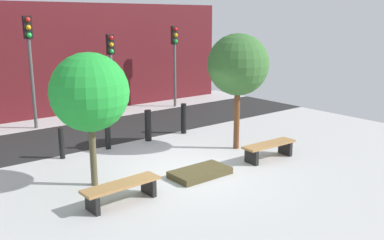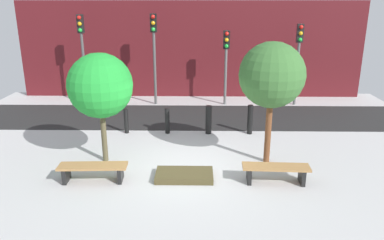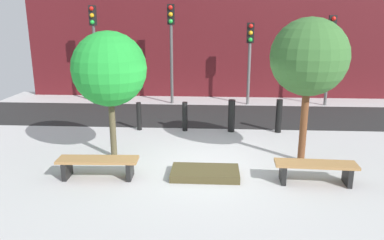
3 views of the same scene
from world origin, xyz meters
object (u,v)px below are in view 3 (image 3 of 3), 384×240
Objects in this scene: planter_bed at (205,173)px; traffic_light_mid_west at (171,37)px; bollard_left at (185,116)px; tree_behind_right_bench at (309,58)px; bollard_center at (231,116)px; traffic_light_east at (331,44)px; tree_behind_left_bench at (109,69)px; bollard_right at (279,116)px; bench_right at (315,169)px; bollard_far_left at (139,116)px; bench_left at (98,164)px; traffic_light_mid_east at (250,48)px; traffic_light_west at (94,37)px.

traffic_light_mid_west reaches higher than planter_bed.
bollard_left is at bearing -77.83° from traffic_light_mid_west.
traffic_light_mid_west is at bearing 121.95° from tree_behind_right_bench.
traffic_light_east is (3.97, 3.89, 1.95)m from bollard_center.
bollard_center is at bearing 37.83° from tree_behind_left_bench.
bollard_right is (1.45, 0.00, 0.01)m from bollard_center.
bench_right is 5.85m from bollard_far_left.
traffic_light_mid_west is (0.79, 6.29, 0.48)m from tree_behind_left_bench.
bollard_far_left is at bearing 180.00° from bollard_center.
bench_right is (4.71, 0.00, 0.01)m from bench_left.
traffic_light_mid_west is (0.61, 3.89, 2.27)m from bollard_far_left.
traffic_light_mid_east is 0.92× the size of traffic_light_east.
planter_bed is 4.15m from bollard_right.
traffic_light_west is at bearing 138.28° from tree_behind_right_bench.
bollard_far_left is (-4.53, 2.39, -2.10)m from tree_behind_right_bench.
tree_behind_left_bench is at bearing 87.57° from bench_left.
traffic_light_mid_west reaches higher than bench_right.
planter_bed is 1.50× the size of bollard_center.
bollard_far_left is 0.23× the size of traffic_light_west.
bollard_center is at bearing 124.29° from tree_behind_right_bench.
traffic_light_east is (6.26, -0.00, -0.27)m from traffic_light_mid_west.
bollard_right is 5.02m from traffic_light_east.
traffic_light_west is at bearing 180.00° from traffic_light_east.
traffic_light_east reaches higher than bollard_right.
traffic_light_mid_east is (-0.79, 6.28, -0.28)m from tree_behind_right_bench.
bench_left is 1.71× the size of bollard_right.
planter_bed is at bearing -121.80° from bollard_right.
bench_right is 8.88m from traffic_light_mid_west.
bollard_far_left is (-4.53, 3.71, 0.11)m from bench_right.
bench_left is 3.71m from bollard_far_left.
traffic_light_mid_east is at bearing -179.99° from traffic_light_east.
bollard_far_left is at bearing 121.80° from planter_bed.
traffic_light_east is (2.52, 3.89, 1.93)m from bollard_right.
traffic_light_mid_west is 3.16m from traffic_light_mid_east.
bench_right is 0.49× the size of traffic_light_east.
bench_right is 3.71m from bollard_right.
traffic_light_west is at bearing 122.39° from planter_bed.
traffic_light_west reaches higher than bollard_right.
bollard_far_left is at bearing -98.90° from traffic_light_mid_west.
bollard_right is at bearing -122.91° from traffic_light_east.
planter_bed is at bearing -25.29° from tree_behind_left_bench.
bench_right is 2.57m from tree_behind_right_bench.
bench_left is 8.30m from traffic_light_west.
tree_behind_right_bench is 3.34× the size of bollard_right.
planter_bed is 3.58m from tree_behind_right_bench.
traffic_light_east reaches higher than bench_right.
bollard_far_left is at bearing -150.45° from traffic_light_east.
bench_right is at bearing -90.00° from tree_behind_right_bench.
bollard_center is 0.31× the size of traffic_light_mid_east.
tree_behind_left_bench is 9.45m from traffic_light_east.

